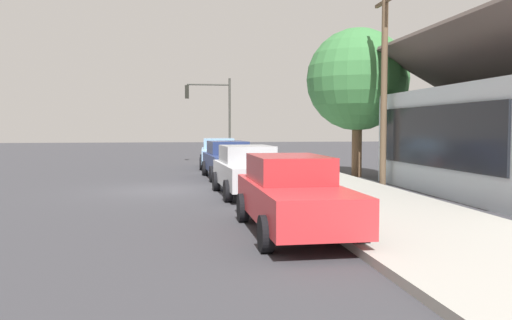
{
  "coord_description": "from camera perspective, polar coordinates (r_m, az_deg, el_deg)",
  "views": [
    {
      "loc": [
        18.42,
        0.53,
        2.18
      ],
      "look_at": [
        -0.09,
        3.24,
        1.02
      ],
      "focal_mm": 36.72,
      "sensor_mm": 36.0,
      "label": 1
    }
  ],
  "objects": [
    {
      "name": "car_skyblue",
      "position": [
        28.6,
        -4.08,
        0.81
      ],
      "size": [
        4.84,
        2.23,
        1.59
      ],
      "rotation": [
        0.0,
        0.0,
        -0.05
      ],
      "color": "#8CB7E0",
      "rests_on": "ground"
    },
    {
      "name": "traffic_light_main",
      "position": [
        32.28,
        -4.77,
        5.86
      ],
      "size": [
        0.37,
        2.79,
        5.2
      ],
      "color": "#383833",
      "rests_on": "ground"
    },
    {
      "name": "ground_plane",
      "position": [
        18.55,
        -9.92,
        -3.26
      ],
      "size": [
        120.0,
        120.0,
        0.0
      ],
      "primitive_type": "plane",
      "color": "#38383D"
    },
    {
      "name": "sidewalk_curb",
      "position": [
        19.22,
        7.03,
        -2.76
      ],
      "size": [
        60.0,
        4.2,
        0.16
      ],
      "primitive_type": "cube",
      "color": "#A3A099",
      "rests_on": "ground"
    },
    {
      "name": "car_silver",
      "position": [
        16.93,
        -0.82,
        -1.09
      ],
      "size": [
        4.58,
        2.19,
        1.59
      ],
      "rotation": [
        0.0,
        0.0,
        0.05
      ],
      "color": "silver",
      "rests_on": "ground"
    },
    {
      "name": "fire_hydrant_red",
      "position": [
        23.89,
        0.53,
        -0.49
      ],
      "size": [
        0.22,
        0.22,
        0.71
      ],
      "color": "red",
      "rests_on": "sidewalk_curb"
    },
    {
      "name": "car_cherry",
      "position": [
        10.89,
        3.99,
        -3.68
      ],
      "size": [
        4.88,
        1.97,
        1.59
      ],
      "rotation": [
        0.0,
        0.0,
        0.01
      ],
      "color": "red",
      "rests_on": "ground"
    },
    {
      "name": "utility_pole_wooden",
      "position": [
        20.54,
        13.78,
        8.33
      ],
      "size": [
        1.8,
        0.24,
        7.5
      ],
      "color": "brown",
      "rests_on": "ground"
    },
    {
      "name": "car_navy",
      "position": [
        22.62,
        -2.99,
        0.08
      ],
      "size": [
        4.85,
        2.21,
        1.59
      ],
      "rotation": [
        0.0,
        0.0,
        0.06
      ],
      "color": "navy",
      "rests_on": "ground"
    },
    {
      "name": "shade_tree",
      "position": [
        23.68,
        11.01,
        8.56
      ],
      "size": [
        4.48,
        4.48,
        6.53
      ],
      "color": "brown",
      "rests_on": "ground"
    }
  ]
}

